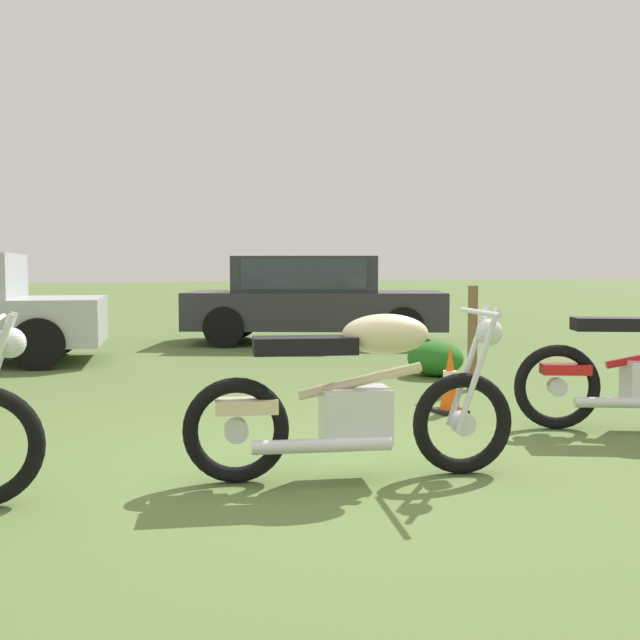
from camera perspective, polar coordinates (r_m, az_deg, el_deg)
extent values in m
plane|color=#567038|center=(4.72, 0.96, -11.33)|extent=(120.00, 120.00, 0.00)
sphere|color=silver|center=(4.20, -22.51, -1.61)|extent=(0.17, 0.17, 0.16)
torus|color=black|center=(4.65, 10.79, -7.73)|extent=(0.62, 0.22, 0.62)
torus|color=black|center=(4.41, -6.39, -8.33)|extent=(0.62, 0.22, 0.62)
cylinder|color=silver|center=(4.65, 10.79, -7.73)|extent=(0.16, 0.13, 0.14)
cylinder|color=silver|center=(4.41, -6.39, -8.33)|extent=(0.16, 0.13, 0.14)
cylinder|color=silver|center=(4.69, 11.18, -3.46)|extent=(0.27, 0.10, 0.74)
cylinder|color=silver|center=(4.53, 11.93, -3.74)|extent=(0.27, 0.10, 0.74)
cube|color=silver|center=(4.47, 2.69, -7.21)|extent=(0.46, 0.38, 0.32)
cylinder|color=beige|center=(4.44, 3.08, -4.66)|extent=(0.74, 0.22, 0.21)
ellipsoid|color=beige|center=(4.43, 5.00, -1.07)|extent=(0.56, 0.37, 0.24)
cube|color=black|center=(4.36, -1.17, -1.94)|extent=(0.64, 0.37, 0.10)
cube|color=beige|center=(4.38, -5.62, -6.53)|extent=(0.39, 0.25, 0.08)
cylinder|color=silver|center=(4.59, 12.08, 0.57)|extent=(0.17, 0.63, 0.03)
sphere|color=silver|center=(4.62, 12.76, -0.91)|extent=(0.19, 0.19, 0.16)
cylinder|color=silver|center=(4.31, 0.17, -9.53)|extent=(0.80, 0.25, 0.08)
torus|color=black|center=(6.08, 17.59, -4.87)|extent=(0.64, 0.35, 0.66)
cylinder|color=silver|center=(6.08, 17.59, -4.87)|extent=(0.17, 0.15, 0.14)
cube|color=black|center=(6.14, 21.44, -0.30)|extent=(0.65, 0.47, 0.10)
cube|color=red|center=(6.08, 18.17, -3.56)|extent=(0.40, 0.31, 0.08)
cylinder|color=silver|center=(6.08, 22.48, -5.84)|extent=(0.76, 0.40, 0.08)
cylinder|color=black|center=(11.35, -19.37, -0.90)|extent=(0.67, 0.32, 0.64)
cylinder|color=black|center=(9.75, -20.61, -1.71)|extent=(0.67, 0.32, 0.64)
cube|color=#2D2D33|center=(12.42, -0.33, 0.80)|extent=(4.55, 3.27, 0.60)
cube|color=#2D2D33|center=(12.41, -1.03, 3.47)|extent=(2.74, 2.37, 0.60)
cube|color=#2D3842|center=(12.41, -1.03, 3.56)|extent=(2.44, 2.27, 0.48)
cylinder|color=black|center=(13.28, 5.83, -0.01)|extent=(0.68, 0.45, 0.64)
cylinder|color=black|center=(11.63, 6.36, -0.58)|extent=(0.68, 0.45, 0.64)
cylinder|color=black|center=(13.39, -6.14, 0.02)|extent=(0.68, 0.45, 0.64)
cylinder|color=black|center=(11.76, -7.30, -0.54)|extent=(0.68, 0.45, 0.64)
ellipsoid|color=#23691E|center=(8.74, 8.77, -2.91)|extent=(0.64, 0.66, 0.40)
cylinder|color=brown|center=(7.79, 11.53, -1.34)|extent=(0.10, 0.10, 1.07)
cone|color=#EA590F|center=(6.54, 9.86, -4.39)|extent=(0.18, 0.18, 0.60)
cube|color=black|center=(6.59, 9.83, -6.83)|extent=(0.25, 0.25, 0.03)
cylinder|color=white|center=(6.54, 9.86, -4.13)|extent=(0.12, 0.12, 0.07)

